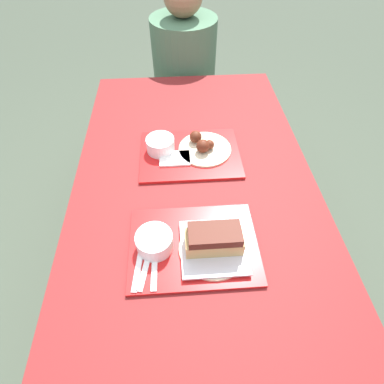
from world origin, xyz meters
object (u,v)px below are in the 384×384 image
bowl_coleslaw_near (154,241)px  person_seated_across (184,58)px  wings_plate_far (203,146)px  bowl_coleslaw_far (160,144)px  tray_near (194,246)px  tray_far (190,154)px  brisket_sandwich_plate (214,243)px

bowl_coleslaw_near → person_seated_across: bearing=83.2°
wings_plate_far → bowl_coleslaw_far: bearing=177.7°
tray_near → wings_plate_far: size_ratio=1.87×
tray_far → bowl_coleslaw_far: (-0.11, 0.03, 0.04)m
brisket_sandwich_plate → person_seated_across: 1.26m
tray_near → brisket_sandwich_plate: brisket_sandwich_plate is taller
tray_near → bowl_coleslaw_far: bowl_coleslaw_far is taller
tray_far → brisket_sandwich_plate: size_ratio=1.89×
tray_near → bowl_coleslaw_far: bearing=102.6°
tray_far → person_seated_across: size_ratio=0.55×
bowl_coleslaw_near → brisket_sandwich_plate: (0.17, -0.02, 0.01)m
tray_far → bowl_coleslaw_far: size_ratio=3.56×
tray_near → wings_plate_far: wings_plate_far is taller
tray_far → wings_plate_far: 0.06m
tray_far → bowl_coleslaw_near: (-0.13, -0.40, 0.04)m
tray_near → bowl_coleslaw_near: bowl_coleslaw_near is taller
bowl_coleslaw_far → brisket_sandwich_plate: bearing=-71.3°
tray_near → tray_far: 0.40m
tray_near → wings_plate_far: bearing=80.9°
person_seated_across → brisket_sandwich_plate: bearing=-89.1°
tray_far → brisket_sandwich_plate: 0.43m
tray_far → wings_plate_far: size_ratio=1.87×
tray_far → brisket_sandwich_plate: brisket_sandwich_plate is taller
bowl_coleslaw_near → bowl_coleslaw_far: bearing=87.7°
tray_far → person_seated_across: bearing=88.6°
tray_far → wings_plate_far: (0.05, 0.02, 0.02)m
wings_plate_far → tray_far: bearing=-159.6°
bowl_coleslaw_far → person_seated_across: (0.13, 0.81, -0.05)m
wings_plate_far → person_seated_across: bearing=92.3°
tray_far → brisket_sandwich_plate: (0.04, -0.42, 0.04)m
bowl_coleslaw_near → wings_plate_far: 0.46m
bowl_coleslaw_near → wings_plate_far: size_ratio=0.53×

